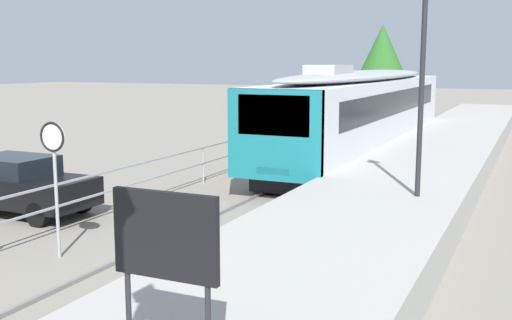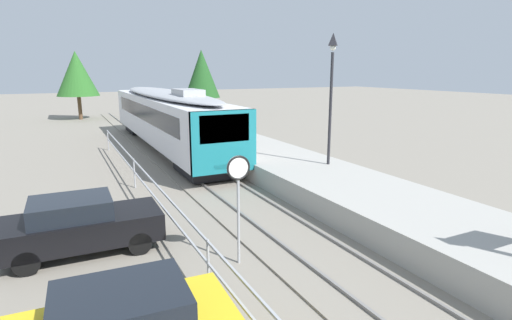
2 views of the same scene
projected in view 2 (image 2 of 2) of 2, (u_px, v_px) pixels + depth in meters
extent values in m
plane|color=gray|center=(138.00, 181.00, 17.72)|extent=(160.00, 160.00, 0.00)
cube|color=gray|center=(203.00, 173.00, 19.01)|extent=(3.20, 60.00, 0.06)
cube|color=slate|center=(188.00, 173.00, 18.69)|extent=(0.08, 60.00, 0.08)
cube|color=slate|center=(217.00, 170.00, 19.31)|extent=(0.08, 60.00, 0.08)
cube|color=silver|center=(166.00, 118.00, 24.49)|extent=(2.80, 19.28, 2.55)
cube|color=#19757F|center=(224.00, 142.00, 16.15)|extent=(2.80, 0.24, 2.55)
cube|color=black|center=(225.00, 128.00, 15.96)|extent=(2.13, 0.08, 1.12)
cube|color=black|center=(165.00, 111.00, 24.40)|extent=(2.82, 16.20, 0.92)
ellipsoid|color=#A8AAAF|center=(164.00, 94.00, 24.17)|extent=(2.69, 18.51, 0.44)
cube|color=#A8AAAF|center=(188.00, 93.00, 19.90)|extent=(1.10, 2.20, 0.36)
cube|color=#EAE5C6|center=(225.00, 166.00, 16.31)|extent=(1.00, 0.10, 0.20)
cube|color=black|center=(206.00, 167.00, 18.50)|extent=(2.24, 3.20, 0.55)
cube|color=black|center=(144.00, 128.00, 31.16)|extent=(2.24, 3.20, 0.55)
cube|color=#A8A59E|center=(263.00, 158.00, 20.33)|extent=(3.90, 60.00, 0.90)
cylinder|color=#232328|center=(330.00, 110.00, 16.49)|extent=(0.12, 0.12, 4.60)
pyramid|color=#232328|center=(333.00, 39.00, 15.88)|extent=(0.34, 0.34, 0.50)
sphere|color=silver|center=(333.00, 48.00, 15.95)|extent=(0.24, 0.24, 0.24)
cylinder|color=#9EA0A5|center=(239.00, 222.00, 9.96)|extent=(0.07, 0.07, 2.20)
cylinder|color=white|center=(238.00, 168.00, 9.63)|extent=(0.60, 0.03, 0.60)
torus|color=black|center=(239.00, 168.00, 9.62)|extent=(0.61, 0.05, 0.61)
cube|color=#9EA0A5|center=(208.00, 242.00, 8.59)|extent=(0.05, 36.00, 0.05)
cube|color=#9EA0A5|center=(208.00, 263.00, 8.70)|extent=(0.05, 36.00, 0.05)
cylinder|color=#9EA0A5|center=(208.00, 266.00, 8.71)|extent=(0.06, 0.06, 1.25)
cylinder|color=#9EA0A5|center=(134.00, 173.00, 16.58)|extent=(0.06, 0.06, 1.25)
cylinder|color=#9EA0A5|center=(108.00, 140.00, 24.44)|extent=(0.06, 0.06, 1.25)
cube|color=black|center=(120.00, 306.00, 6.10)|extent=(2.07, 1.64, 0.50)
cylinder|color=black|center=(180.00, 317.00, 7.42)|extent=(0.63, 0.23, 0.62)
cube|color=black|center=(83.00, 228.00, 10.68)|extent=(4.03, 1.83, 0.72)
cube|color=black|center=(71.00, 208.00, 10.44)|extent=(2.03, 1.58, 0.50)
cylinder|color=black|center=(131.00, 223.00, 12.00)|extent=(0.62, 0.21, 0.62)
cylinder|color=black|center=(140.00, 243.00, 10.62)|extent=(0.62, 0.21, 0.62)
cylinder|color=black|center=(31.00, 239.00, 10.89)|extent=(0.62, 0.21, 0.62)
cylinder|color=black|center=(26.00, 263.00, 9.52)|extent=(0.62, 0.21, 0.62)
cylinder|color=brown|center=(80.00, 108.00, 39.76)|extent=(0.36, 0.36, 2.33)
cone|color=#286023|center=(77.00, 74.00, 39.04)|extent=(3.98, 3.98, 4.31)
cylinder|color=brown|center=(203.00, 105.00, 45.85)|extent=(0.36, 0.36, 1.76)
cone|color=#1E4C1E|center=(202.00, 74.00, 45.08)|extent=(4.00, 4.00, 5.31)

